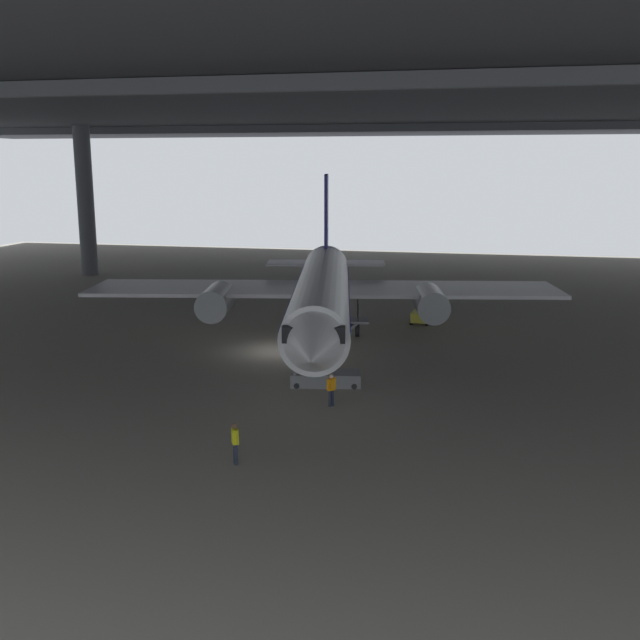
{
  "coord_description": "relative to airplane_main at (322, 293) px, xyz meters",
  "views": [
    {
      "loc": [
        12.13,
        -42.79,
        11.41
      ],
      "look_at": [
        3.02,
        -1.55,
        2.43
      ],
      "focal_mm": 41.47,
      "sensor_mm": 36.0,
      "label": 1
    }
  ],
  "objects": [
    {
      "name": "crew_worker_by_stairs",
      "position": [
        3.16,
        -12.41,
        -2.38
      ],
      "size": [
        0.4,
        0.45,
        1.6
      ],
      "color": "#232838",
      "rests_on": "ground_plane"
    },
    {
      "name": "airplane_main",
      "position": [
        0.0,
        0.0,
        0.0
      ],
      "size": [
        32.54,
        33.28,
        10.59
      ],
      "color": "white",
      "rests_on": "ground_plane"
    },
    {
      "name": "baggage_tug",
      "position": [
        5.75,
        7.48,
        -2.76
      ],
      "size": [
        1.41,
        2.27,
        0.9
      ],
      "color": "yellow",
      "rests_on": "ground_plane"
    },
    {
      "name": "hangar_structure",
      "position": [
        -2.3,
        11.05,
        12.44
      ],
      "size": [
        121.0,
        99.0,
        16.36
      ],
      "color": "#4C4F54",
      "rests_on": "ground_plane"
    },
    {
      "name": "crew_worker_near_nose",
      "position": [
        0.94,
        -20.03,
        -2.33
      ],
      "size": [
        0.37,
        0.48,
        1.68
      ],
      "color": "#232838",
      "rests_on": "ground_plane"
    },
    {
      "name": "boarding_stairs",
      "position": [
        2.23,
        -9.04,
        -2.57
      ],
      "size": [
        4.21,
        2.15,
        4.48
      ],
      "color": "slate",
      "rests_on": "ground_plane"
    },
    {
      "name": "ground_plane",
      "position": [
        -2.22,
        -2.71,
        -3.29
      ],
      "size": [
        110.0,
        110.0,
        0.0
      ],
      "primitive_type": "plane",
      "color": "gray"
    }
  ]
}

